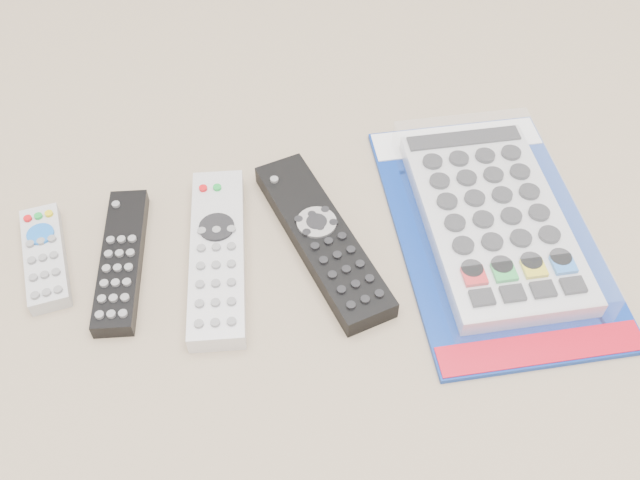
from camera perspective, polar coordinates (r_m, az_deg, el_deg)
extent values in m
plane|color=gray|center=(0.72, -3.73, -2.87)|extent=(5.00, 5.00, 0.00)
cube|color=#B1B1B4|center=(0.78, -21.13, -1.27)|extent=(0.05, 0.13, 0.02)
cylinder|color=blue|center=(0.79, -21.47, 0.45)|extent=(0.03, 0.03, 0.00)
cube|color=black|center=(0.75, -15.57, -1.49)|extent=(0.07, 0.18, 0.02)
cube|color=silver|center=(0.73, -8.19, -1.13)|extent=(0.09, 0.22, 0.02)
cylinder|color=black|center=(0.74, -8.27, 1.03)|extent=(0.04, 0.04, 0.00)
cube|color=black|center=(0.74, 0.11, 0.20)|extent=(0.10, 0.23, 0.02)
cylinder|color=silver|center=(0.74, -0.27, 1.43)|extent=(0.05, 0.05, 0.00)
cube|color=navy|center=(0.78, 13.58, 0.72)|extent=(0.23, 0.35, 0.01)
cube|color=white|center=(0.86, 10.83, 7.94)|extent=(0.20, 0.07, 0.00)
cube|color=red|center=(0.70, 17.27, -8.28)|extent=(0.20, 0.05, 0.00)
cube|color=silver|center=(0.77, 13.64, 1.62)|extent=(0.17, 0.27, 0.02)
cube|color=white|center=(0.76, 13.76, 2.06)|extent=(0.18, 0.29, 0.04)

